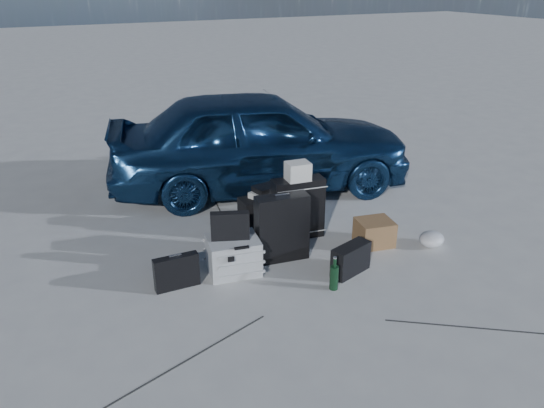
# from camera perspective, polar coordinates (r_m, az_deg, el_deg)

# --- Properties ---
(ground) EXTENTS (60.00, 60.00, 0.00)m
(ground) POSITION_cam_1_polar(r_m,az_deg,el_deg) (5.08, 4.71, -8.70)
(ground) COLOR #B6B6B1
(ground) RESTS_ON ground
(car) EXTENTS (4.22, 2.51, 1.35)m
(car) POSITION_cam_1_polar(r_m,az_deg,el_deg) (7.10, -1.30, 6.90)
(car) COLOR navy
(car) RESTS_ON ground
(pelican_case) EXTENTS (0.55, 0.48, 0.36)m
(pelican_case) POSITION_cam_1_polar(r_m,az_deg,el_deg) (5.21, -4.17, -5.51)
(pelican_case) COLOR #A6A9AB
(pelican_case) RESTS_ON ground
(laptop_bag) EXTENTS (0.38, 0.21, 0.28)m
(laptop_bag) POSITION_cam_1_polar(r_m,az_deg,el_deg) (5.07, -4.54, -2.36)
(laptop_bag) COLOR black
(laptop_bag) RESTS_ON pelican_case
(briefcase) EXTENTS (0.42, 0.10, 0.33)m
(briefcase) POSITION_cam_1_polar(r_m,az_deg,el_deg) (5.03, -10.22, -7.22)
(briefcase) COLOR black
(briefcase) RESTS_ON ground
(suitcase_left) EXTENTS (0.56, 0.26, 0.70)m
(suitcase_left) POSITION_cam_1_polar(r_m,az_deg,el_deg) (5.35, 1.08, -2.58)
(suitcase_left) COLOR black
(suitcase_left) RESTS_ON ground
(suitcase_right) EXTENTS (0.59, 0.28, 0.68)m
(suitcase_right) POSITION_cam_1_polar(r_m,az_deg,el_deg) (5.82, 2.78, -0.46)
(suitcase_right) COLOR black
(suitcase_right) RESTS_ON ground
(white_carton) EXTENTS (0.27, 0.22, 0.20)m
(white_carton) POSITION_cam_1_polar(r_m,az_deg,el_deg) (5.63, 2.80, 3.54)
(white_carton) COLOR silver
(white_carton) RESTS_ON suitcase_right
(duffel_bag) EXTENTS (0.65, 0.29, 0.32)m
(duffel_bag) POSITION_cam_1_polar(r_m,az_deg,el_deg) (6.23, -0.52, -0.57)
(duffel_bag) COLOR black
(duffel_bag) RESTS_ON ground
(flat_box_white) EXTENTS (0.46, 0.41, 0.07)m
(flat_box_white) POSITION_cam_1_polar(r_m,az_deg,el_deg) (6.16, -0.45, 1.13)
(flat_box_white) COLOR silver
(flat_box_white) RESTS_ON duffel_bag
(flat_box_black) EXTENTS (0.33, 0.26, 0.06)m
(flat_box_black) POSITION_cam_1_polar(r_m,az_deg,el_deg) (6.14, -0.58, 1.70)
(flat_box_black) COLOR black
(flat_box_black) RESTS_ON flat_box_white
(cardboard_box) EXTENTS (0.43, 0.39, 0.28)m
(cardboard_box) POSITION_cam_1_polar(r_m,az_deg,el_deg) (5.83, 10.95, -3.02)
(cardboard_box) COLOR brown
(cardboard_box) RESTS_ON ground
(plastic_bag) EXTENTS (0.36, 0.34, 0.16)m
(plastic_bag) POSITION_cam_1_polar(r_m,az_deg,el_deg) (5.97, 16.81, -3.64)
(plastic_bag) COLOR silver
(plastic_bag) RESTS_ON ground
(messenger_bag) EXTENTS (0.46, 0.28, 0.30)m
(messenger_bag) POSITION_cam_1_polar(r_m,az_deg,el_deg) (5.24, 8.45, -5.90)
(messenger_bag) COLOR black
(messenger_bag) RESTS_ON ground
(green_bottle) EXTENTS (0.09, 0.09, 0.32)m
(green_bottle) POSITION_cam_1_polar(r_m,az_deg,el_deg) (4.96, 6.71, -7.46)
(green_bottle) COLOR black
(green_bottle) RESTS_ON ground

